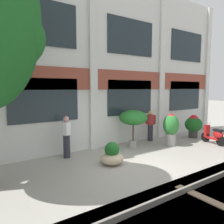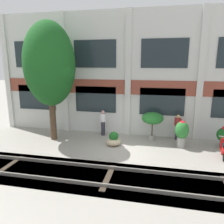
# 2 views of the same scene
# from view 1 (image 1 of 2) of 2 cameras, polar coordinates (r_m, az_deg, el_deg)

# --- Properties ---
(ground_plane) EXTENTS (80.00, 80.00, 0.00)m
(ground_plane) POSITION_cam_1_polar(r_m,az_deg,el_deg) (7.82, 5.84, -14.12)
(ground_plane) COLOR #9E998E
(apartment_facade) EXTENTS (17.42, 0.64, 7.74)m
(apartment_facade) POSITION_cam_1_polar(r_m,az_deg,el_deg) (9.93, -5.80, 12.85)
(apartment_facade) COLOR silver
(apartment_facade) RESTS_ON ground
(rail_tracks) EXTENTS (25.06, 2.80, 0.43)m
(rail_tracks) POSITION_cam_1_polar(r_m,az_deg,el_deg) (6.17, 24.85, -21.92)
(rail_tracks) COLOR #423F3A
(rail_tracks) RESTS_ON ground
(potted_plant_fluted_column) EXTENTS (0.74, 0.74, 1.52)m
(potted_plant_fluted_column) POSITION_cam_1_polar(r_m,az_deg,el_deg) (10.65, 15.14, -3.73)
(potted_plant_fluted_column) COLOR gray
(potted_plant_fluted_column) RESTS_ON ground
(potted_plant_ribbed_drum) EXTENTS (0.92, 0.92, 1.25)m
(potted_plant_ribbed_drum) POSITION_cam_1_polar(r_m,az_deg,el_deg) (12.78, 20.51, -3.10)
(potted_plant_ribbed_drum) COLOR #333333
(potted_plant_ribbed_drum) RESTS_ON ground
(potted_plant_wide_bowl) EXTENTS (0.83, 0.83, 0.81)m
(potted_plant_wide_bowl) POSITION_cam_1_polar(r_m,az_deg,el_deg) (7.94, 0.00, -11.26)
(potted_plant_wide_bowl) COLOR tan
(potted_plant_wide_bowl) RESTS_ON ground
(potted_plant_low_pan) EXTENTS (1.30, 1.30, 1.72)m
(potted_plant_low_pan) POSITION_cam_1_polar(r_m,az_deg,el_deg) (10.01, 5.56, -1.66)
(potted_plant_low_pan) COLOR gray
(potted_plant_low_pan) RESTS_ON ground
(scooter_near_curb) EXTENTS (0.54, 1.38, 0.98)m
(scooter_near_curb) POSITION_cam_1_polar(r_m,az_deg,el_deg) (11.71, 25.14, -5.54)
(scooter_near_curb) COLOR black
(scooter_near_curb) RESTS_ON ground
(resident_by_doorway) EXTENTS (0.34, 0.50, 1.65)m
(resident_by_doorway) POSITION_cam_1_polar(r_m,az_deg,el_deg) (8.71, -11.83, -6.03)
(resident_by_doorway) COLOR #282833
(resident_by_doorway) RESTS_ON ground
(resident_watching_tracks) EXTENTS (0.39, 0.41, 1.57)m
(resident_watching_tracks) POSITION_cam_1_polar(r_m,az_deg,el_deg) (11.40, 10.01, -3.29)
(resident_watching_tracks) COLOR #282833
(resident_watching_tracks) RESTS_ON ground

